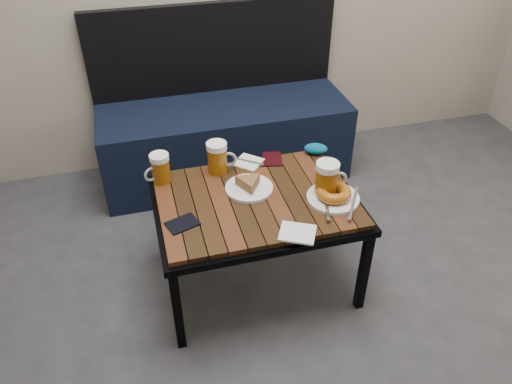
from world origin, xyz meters
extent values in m
cube|color=black|center=(-0.02, 1.74, 0.23)|extent=(1.40, 0.50, 0.45)
cube|color=black|center=(-0.02, 1.97, 0.70)|extent=(1.40, 0.05, 0.50)
cube|color=black|center=(-0.47, 0.57, 0.21)|extent=(0.04, 0.03, 0.42)
cube|color=black|center=(0.31, 0.57, 0.21)|extent=(0.04, 0.03, 0.42)
cube|color=black|center=(-0.47, 1.13, 0.21)|extent=(0.04, 0.04, 0.42)
cube|color=black|center=(0.31, 1.13, 0.21)|extent=(0.04, 0.04, 0.42)
cube|color=black|center=(-0.08, 0.85, 0.43)|extent=(0.84, 0.62, 0.03)
cube|color=#361A0C|center=(-0.08, 0.85, 0.46)|extent=(0.80, 0.58, 0.02)
cylinder|color=#8B4C0B|center=(-0.44, 1.07, 0.53)|extent=(0.10, 0.10, 0.11)
cylinder|color=white|center=(-0.44, 1.07, 0.59)|extent=(0.08, 0.08, 0.02)
torus|color=#8C999E|center=(-0.48, 1.06, 0.53)|extent=(0.07, 0.04, 0.07)
cylinder|color=#8B4C0B|center=(-0.19, 1.08, 0.53)|extent=(0.10, 0.10, 0.12)
cylinder|color=white|center=(-0.19, 1.08, 0.60)|extent=(0.09, 0.09, 0.03)
torus|color=#8C999E|center=(-0.14, 1.08, 0.53)|extent=(0.07, 0.02, 0.07)
cylinder|color=#8B4C0B|center=(0.21, 0.80, 0.53)|extent=(0.09, 0.09, 0.13)
cylinder|color=white|center=(0.21, 0.80, 0.61)|extent=(0.10, 0.10, 0.03)
torus|color=#8C999E|center=(0.26, 0.80, 0.53)|extent=(0.08, 0.02, 0.08)
cylinder|color=white|center=(-0.09, 0.91, 0.48)|extent=(0.20, 0.20, 0.01)
cylinder|color=white|center=(0.22, 0.76, 0.48)|extent=(0.22, 0.22, 0.01)
torus|color=#7F430B|center=(0.22, 0.76, 0.51)|extent=(0.14, 0.14, 0.05)
cube|color=#A5A8AD|center=(0.29, 0.69, 0.49)|extent=(0.13, 0.20, 0.00)
cube|color=#A5A8AD|center=(0.17, 0.69, 0.49)|extent=(0.06, 0.16, 0.00)
cube|color=white|center=(-0.04, 1.11, 0.48)|extent=(0.16, 0.16, 0.01)
cube|color=#A5A8AD|center=(-0.04, 1.11, 0.48)|extent=(0.13, 0.10, 0.00)
cube|color=white|center=(0.01, 0.59, 0.48)|extent=(0.17, 0.16, 0.01)
cube|color=black|center=(-0.40, 0.76, 0.47)|extent=(0.14, 0.12, 0.01)
cube|color=black|center=(0.07, 1.11, 0.47)|extent=(0.11, 0.14, 0.01)
ellipsoid|color=#054981|center=(0.28, 1.11, 0.50)|extent=(0.13, 0.10, 0.05)
camera|label=1|loc=(-0.51, -0.73, 1.71)|focal=35.00mm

